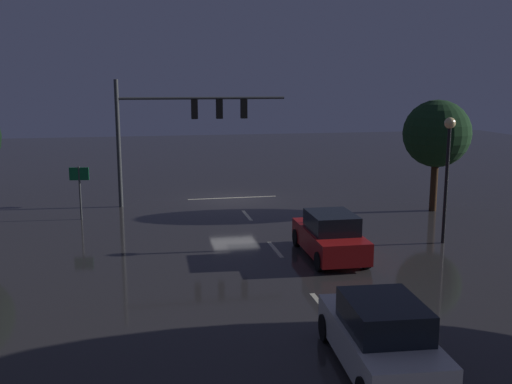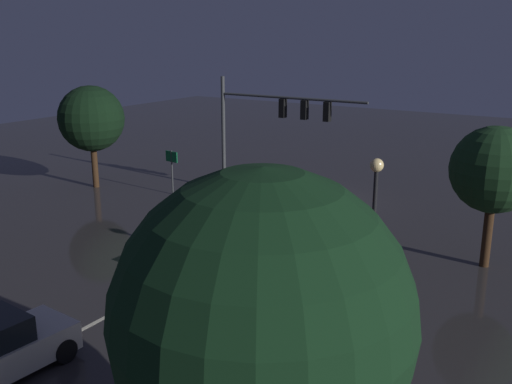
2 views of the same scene
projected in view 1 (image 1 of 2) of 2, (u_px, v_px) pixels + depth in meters
ground_plane at (234, 200)px, 32.38m from camera, size 80.00×80.00×0.00m
traffic_signal_assembly at (181, 119)px, 30.32m from camera, size 8.81×0.47×6.54m
lane_dash_far at (247, 215)px, 28.53m from camera, size 0.16×2.20×0.01m
lane_dash_mid at (275, 249)px, 22.75m from camera, size 0.16×2.20×0.01m
lane_dash_near at (323, 307)px, 16.97m from camera, size 0.16×2.20×0.01m
stop_bar at (232, 198)px, 32.85m from camera, size 5.00×0.16×0.01m
car_approaching at (330, 236)px, 21.66m from camera, size 1.99×4.40×1.70m
car_distant at (380, 337)px, 13.12m from camera, size 2.17×4.47×1.70m
street_lamp_left_kerb at (448, 156)px, 23.02m from camera, size 0.44×0.44×5.05m
route_sign at (79, 181)px, 27.38m from camera, size 0.90×0.17×2.54m
tree_left_far at (437, 134)px, 28.89m from camera, size 3.32×3.32×5.56m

